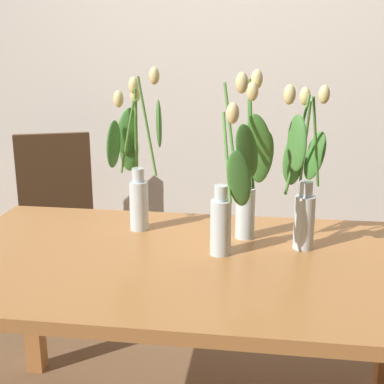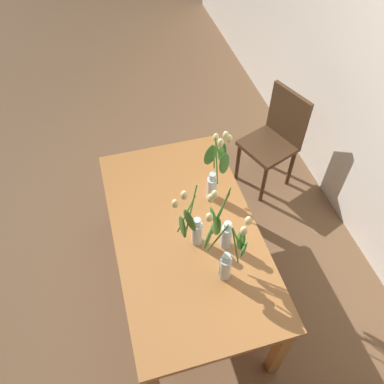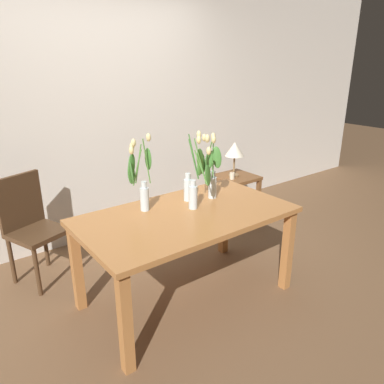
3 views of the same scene
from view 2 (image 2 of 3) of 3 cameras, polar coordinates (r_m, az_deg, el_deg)
name	(u,v)px [view 2 (image 2 of 3)]	position (r m, az deg, el deg)	size (l,w,h in m)	color
ground_plane	(187,284)	(3.12, -0.77, -13.28)	(18.00, 18.00, 0.00)	brown
dining_table	(186,238)	(2.56, -0.92, -6.79)	(1.60, 0.90, 0.74)	#B7753D
tulip_vase_0	(216,171)	(2.49, 3.52, 3.03)	(0.20, 0.17, 0.58)	silver
tulip_vase_1	(223,230)	(2.26, 4.52, -5.59)	(0.13, 0.17, 0.58)	silver
tulip_vase_2	(193,228)	(2.27, 0.17, -5.34)	(0.16, 0.18, 0.58)	silver
tulip_vase_3	(228,256)	(2.15, 5.24, -9.26)	(0.17, 0.25, 0.54)	silver
dining_chair	(276,136)	(3.46, 12.14, 7.99)	(0.52, 0.52, 0.93)	#4C331E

